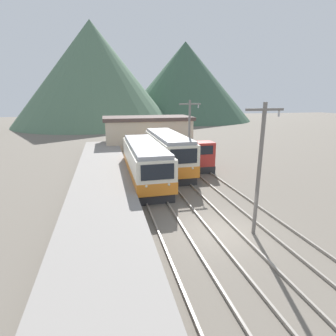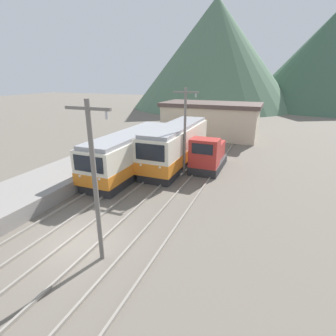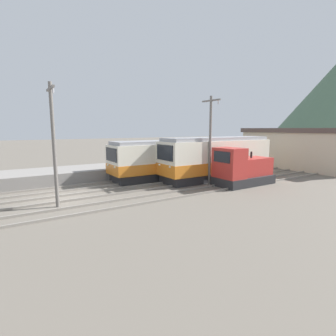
{
  "view_description": "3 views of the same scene",
  "coord_description": "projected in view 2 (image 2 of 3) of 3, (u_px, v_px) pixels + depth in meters",
  "views": [
    {
      "loc": [
        -5.83,
        -11.93,
        7.13
      ],
      "look_at": [
        -0.76,
        9.01,
        1.33
      ],
      "focal_mm": 28.0,
      "sensor_mm": 36.0,
      "label": 1
    },
    {
      "loc": [
        8.07,
        -8.5,
        7.67
      ],
      "look_at": [
        1.28,
        8.39,
        1.31
      ],
      "focal_mm": 28.0,
      "sensor_mm": 36.0,
      "label": 2
    },
    {
      "loc": [
        17.34,
        -3.04,
        4.44
      ],
      "look_at": [
        -0.03,
        8.06,
        1.33
      ],
      "focal_mm": 28.0,
      "sensor_mm": 36.0,
      "label": 3
    }
  ],
  "objects": [
    {
      "name": "ground_plane",
      "position": [
        80.0,
        242.0,
        12.82
      ],
      "size": [
        200.0,
        200.0,
        0.0
      ],
      "primitive_type": "plane",
      "color": "#665E54"
    },
    {
      "name": "track_left",
      "position": [
        40.0,
        230.0,
        13.71
      ],
      "size": [
        1.54,
        60.0,
        0.14
      ],
      "color": "gray",
      "rests_on": "ground"
    },
    {
      "name": "track_center",
      "position": [
        83.0,
        242.0,
        12.73
      ],
      "size": [
        1.54,
        60.0,
        0.14
      ],
      "color": "gray",
      "rests_on": "ground"
    },
    {
      "name": "track_right",
      "position": [
        138.0,
        257.0,
        11.67
      ],
      "size": [
        1.54,
        60.0,
        0.14
      ],
      "color": "gray",
      "rests_on": "ground"
    },
    {
      "name": "commuter_train_left",
      "position": [
        132.0,
        154.0,
        21.89
      ],
      "size": [
        2.84,
        11.29,
        3.39
      ],
      "color": "#28282B",
      "rests_on": "ground"
    },
    {
      "name": "commuter_train_center",
      "position": [
        176.0,
        147.0,
        23.6
      ],
      "size": [
        2.84,
        10.97,
        3.7
      ],
      "color": "#28282B",
      "rests_on": "ground"
    },
    {
      "name": "shunting_locomotive",
      "position": [
        208.0,
        156.0,
        22.62
      ],
      "size": [
        2.4,
        4.96,
        3.0
      ],
      "color": "#28282B",
      "rests_on": "ground"
    },
    {
      "name": "catenary_mast_near",
      "position": [
        95.0,
        179.0,
        10.49
      ],
      "size": [
        2.0,
        0.2,
        6.93
      ],
      "color": "slate",
      "rests_on": "ground"
    },
    {
      "name": "catenary_mast_mid",
      "position": [
        185.0,
        129.0,
        20.51
      ],
      "size": [
        2.0,
        0.2,
        6.93
      ],
      "color": "slate",
      "rests_on": "ground"
    },
    {
      "name": "station_building",
      "position": [
        211.0,
        120.0,
        34.74
      ],
      "size": [
        12.6,
        6.3,
        4.5
      ],
      "color": "beige",
      "rests_on": "ground"
    },
    {
      "name": "mountain_backdrop",
      "position": [
        273.0,
        56.0,
        65.92
      ],
      "size": [
        69.95,
        51.6,
        25.99
      ],
      "color": "#517056",
      "rests_on": "ground"
    }
  ]
}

